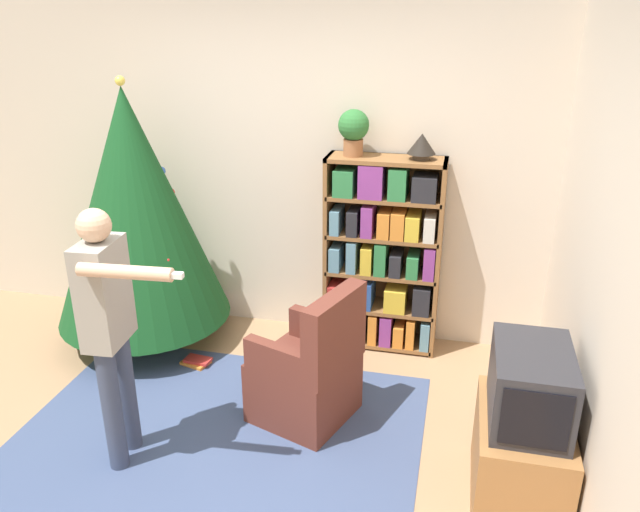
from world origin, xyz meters
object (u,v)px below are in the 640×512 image
at_px(standing_person, 109,320).
at_px(potted_plant, 354,129).
at_px(bookshelf, 383,258).
at_px(christmas_tree, 135,208).
at_px(armchair, 309,374).
at_px(television, 531,386).
at_px(table_lamp, 422,145).

xyz_separation_m(standing_person, potted_plant, (1.03, 1.67, 0.78)).
relative_size(bookshelf, christmas_tree, 0.73).
xyz_separation_m(bookshelf, christmas_tree, (-1.82, -0.34, 0.36)).
bearing_deg(christmas_tree, armchair, -25.12).
relative_size(bookshelf, television, 2.59).
bearing_deg(armchair, table_lamp, 171.91).
distance_m(standing_person, potted_plant, 2.11).
relative_size(standing_person, potted_plant, 4.69).
relative_size(bookshelf, table_lamp, 7.48).
relative_size(television, christmas_tree, 0.28).
bearing_deg(christmas_tree, bookshelf, 10.53).
xyz_separation_m(television, standing_person, (-2.23, -0.17, 0.19)).
height_order(armchair, table_lamp, table_lamp).
height_order(television, christmas_tree, christmas_tree).
bearing_deg(armchair, standing_person, -37.71).
distance_m(television, armchair, 1.40).
bearing_deg(television, armchair, 160.35).
xyz_separation_m(standing_person, table_lamp, (1.51, 1.67, 0.69)).
height_order(bookshelf, standing_person, standing_person).
bearing_deg(standing_person, table_lamp, 133.55).
height_order(television, table_lamp, table_lamp).
xyz_separation_m(armchair, table_lamp, (0.55, 1.05, 1.27)).
xyz_separation_m(christmas_tree, table_lamp, (2.06, 0.35, 0.50)).
bearing_deg(standing_person, television, 89.95).
relative_size(television, potted_plant, 1.75).
bearing_deg(armchair, bookshelf, -177.19).
height_order(television, standing_person, standing_person).
xyz_separation_m(television, armchair, (-1.27, 0.45, -0.39)).
distance_m(bookshelf, standing_person, 2.10).
relative_size(television, standing_person, 0.37).
height_order(armchair, standing_person, standing_person).
height_order(standing_person, table_lamp, table_lamp).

